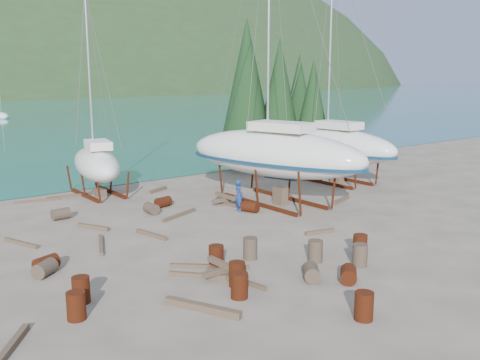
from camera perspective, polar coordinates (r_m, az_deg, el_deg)
ground at (r=24.05m, az=1.13°, el=-6.51°), size 600.00×600.00×0.00m
cypress_near_right at (r=40.20m, az=4.21°, el=8.96°), size 3.60×3.60×10.00m
cypress_mid_right at (r=39.85m, az=7.76°, el=7.62°), size 3.06×3.06×8.50m
cypress_back_left at (r=40.73m, az=0.72°, el=10.24°), size 4.14×4.14×11.50m
cypress_far_right at (r=43.01m, az=6.29°, el=8.29°), size 3.24×3.24×9.00m
moored_boat_mid at (r=101.01m, az=-24.08°, el=6.24°), size 2.00×5.00×6.05m
large_sailboat_near at (r=30.58m, az=3.67°, el=2.90°), size 6.27×11.99×18.14m
large_sailboat_far at (r=37.30m, az=9.87°, el=3.73°), size 3.77×10.22×15.84m
small_sailboat_shore at (r=33.77m, az=-15.05°, el=1.73°), size 4.02×7.93×12.13m
worker at (r=28.96m, az=-0.13°, el=-1.66°), size 0.54×0.71×1.76m
drum_0 at (r=17.28m, az=-17.07°, el=-12.71°), size 0.58×0.58×0.88m
drum_1 at (r=19.71m, az=7.62°, el=-9.75°), size 1.01×1.05×0.58m
drum_2 at (r=21.72m, az=-19.96°, el=-8.35°), size 1.03×0.85×0.58m
drum_3 at (r=16.97m, az=13.08°, el=-12.96°), size 0.58×0.58×0.88m
drum_4 at (r=30.29m, az=-8.20°, el=-2.34°), size 0.99×0.76×0.58m
drum_5 at (r=21.52m, az=8.05°, el=-7.52°), size 0.58×0.58×0.88m
drum_6 at (r=28.89m, az=1.10°, el=-2.89°), size 0.86×1.03×0.58m
drum_7 at (r=22.60m, az=12.68°, el=-6.78°), size 0.58×0.58×0.88m
drum_8 at (r=18.42m, az=-16.60°, el=-11.16°), size 0.58×0.58×0.88m
drum_9 at (r=28.95m, az=-18.56°, el=-3.45°), size 0.91×0.62×0.58m
drum_10 at (r=18.97m, az=-0.32°, el=-10.01°), size 0.58×0.58×0.88m
drum_11 at (r=28.94m, az=-9.45°, el=-3.02°), size 0.59×0.89×0.58m
drum_12 at (r=19.74m, az=11.51°, el=-9.85°), size 1.04×1.01×0.58m
drum_13 at (r=18.03m, az=-0.08°, el=-11.17°), size 0.58×0.58×0.88m
drum_14 at (r=20.74m, az=-2.55°, el=-8.15°), size 0.58×0.58×0.88m
drum_15 at (r=21.18m, az=-20.10°, el=-8.86°), size 1.05×1.00×0.58m
drum_16 at (r=21.65m, az=1.10°, el=-7.30°), size 0.58×0.58×0.88m
drum_17 at (r=21.37m, az=12.68°, el=-7.83°), size 0.58×0.58×0.88m
timber_0 at (r=33.41m, az=-20.84°, el=-2.09°), size 2.59×0.70×0.14m
timber_1 at (r=31.85m, az=10.74°, el=-2.12°), size 2.01×0.80×0.19m
timber_3 at (r=19.62m, az=-0.51°, el=-10.43°), size 0.59×2.92×0.15m
timber_4 at (r=25.01m, az=-9.44°, el=-5.75°), size 0.58×2.02×0.17m
timber_5 at (r=20.75m, az=-3.28°, el=-9.20°), size 2.36×2.20×0.16m
timber_6 at (r=34.43m, az=-8.78°, el=-1.06°), size 1.65×0.86×0.19m
timber_7 at (r=25.34m, az=8.53°, el=-5.50°), size 1.51×0.57×0.17m
timber_8 at (r=26.79m, az=-15.42°, el=-4.85°), size 1.00×1.73×0.19m
timber_9 at (r=34.07m, az=-17.85°, el=-1.64°), size 2.48×0.57×0.15m
timber_10 at (r=28.22m, az=-6.50°, el=-3.73°), size 2.63×1.16×0.16m
timber_11 at (r=24.04m, az=-14.62°, el=-6.69°), size 1.20×2.56×0.15m
timber_12 at (r=19.88m, az=-4.15°, el=-10.13°), size 1.74×1.95×0.17m
timber_14 at (r=16.17m, az=-23.45°, el=-16.25°), size 1.73×2.29×0.18m
timber_16 at (r=17.26m, az=-4.05°, el=-13.43°), size 1.37×2.52×0.23m
timber_17 at (r=25.36m, az=-22.34°, el=-6.23°), size 0.91×2.08×0.16m
timber_pile_fore at (r=19.75m, az=-1.76°, el=-9.58°), size 1.80×1.80×0.60m
timber_pile_aft at (r=30.56m, az=-1.57°, el=-2.09°), size 1.80×1.80×0.60m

